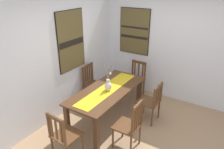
# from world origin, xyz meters

# --- Properties ---
(ground_plane) EXTENTS (6.40, 6.40, 0.03)m
(ground_plane) POSITION_xyz_m (0.00, 0.00, -0.01)
(ground_plane) COLOR #A37F5B
(wall_back) EXTENTS (6.40, 0.12, 2.70)m
(wall_back) POSITION_xyz_m (0.00, 1.86, 1.35)
(wall_back) COLOR silver
(wall_back) RESTS_ON ground_plane
(wall_side) EXTENTS (0.12, 6.40, 2.70)m
(wall_side) POSITION_xyz_m (1.86, 0.00, 1.35)
(wall_side) COLOR silver
(wall_side) RESTS_ON ground_plane
(dining_table) EXTENTS (1.93, 0.84, 0.74)m
(dining_table) POSITION_xyz_m (0.14, 0.79, 0.64)
(dining_table) COLOR #51331E
(dining_table) RESTS_ON ground_plane
(table_runner) EXTENTS (1.78, 0.36, 0.01)m
(table_runner) POSITION_xyz_m (0.14, 0.79, 0.75)
(table_runner) COLOR gold
(table_runner) RESTS_ON dining_table
(centerpiece_vase) EXTENTS (0.28, 0.16, 0.73)m
(centerpiece_vase) POSITION_xyz_m (0.08, 0.74, 0.86)
(centerpiece_vase) COLOR silver
(centerpiece_vase) RESTS_ON dining_table
(chair_0) EXTENTS (0.42, 0.42, 0.94)m
(chair_0) POSITION_xyz_m (0.63, 1.58, 0.49)
(chair_0) COLOR brown
(chair_0) RESTS_ON ground_plane
(chair_1) EXTENTS (0.45, 0.45, 0.92)m
(chair_1) POSITION_xyz_m (-1.18, 0.79, 0.47)
(chair_1) COLOR brown
(chair_1) RESTS_ON ground_plane
(chair_2) EXTENTS (0.42, 0.42, 0.96)m
(chair_2) POSITION_xyz_m (-0.37, -0.01, 0.50)
(chair_2) COLOR brown
(chair_2) RESTS_ON ground_plane
(chair_3) EXTENTS (0.43, 0.43, 0.88)m
(chair_3) POSITION_xyz_m (0.60, 0.00, 0.47)
(chair_3) COLOR brown
(chair_3) RESTS_ON ground_plane
(chair_4) EXTENTS (0.44, 0.44, 0.91)m
(chair_4) POSITION_xyz_m (1.43, 0.77, 0.47)
(chair_4) COLOR brown
(chair_4) RESTS_ON ground_plane
(painting_on_back_wall) EXTENTS (0.81, 0.05, 1.31)m
(painting_on_back_wall) POSITION_xyz_m (0.23, 1.79, 1.60)
(painting_on_back_wall) COLOR black
(painting_on_side_wall) EXTENTS (0.05, 0.82, 1.17)m
(painting_on_side_wall) POSITION_xyz_m (1.79, 1.05, 1.60)
(painting_on_side_wall) COLOR black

